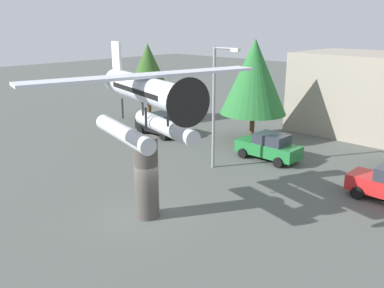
{
  "coord_description": "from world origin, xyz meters",
  "views": [
    {
      "loc": [
        13.44,
        -11.17,
        8.71
      ],
      "look_at": [
        0.0,
        3.0,
        2.85
      ],
      "focal_mm": 38.45,
      "sensor_mm": 36.0,
      "label": 1
    }
  ],
  "objects_px": {
    "floatplane_monument": "(145,100)",
    "streetlight_primary": "(217,99)",
    "display_pedestal": "(146,178)",
    "car_mid_green": "(269,147)",
    "tree_west": "(148,69)",
    "car_near_black": "(161,124)",
    "tree_east": "(254,77)"
  },
  "relations": [
    {
      "from": "tree_east",
      "to": "floatplane_monument",
      "type": "bearing_deg",
      "value": -73.56
    },
    {
      "from": "tree_east",
      "to": "car_near_black",
      "type": "bearing_deg",
      "value": -148.66
    },
    {
      "from": "car_mid_green",
      "to": "tree_east",
      "type": "relative_size",
      "value": 0.56
    },
    {
      "from": "car_mid_green",
      "to": "streetlight_primary",
      "type": "xyz_separation_m",
      "value": [
        -1.46,
        -3.62,
        3.42
      ]
    },
    {
      "from": "floatplane_monument",
      "to": "streetlight_primary",
      "type": "height_order",
      "value": "floatplane_monument"
    },
    {
      "from": "floatplane_monument",
      "to": "streetlight_primary",
      "type": "xyz_separation_m",
      "value": [
        -2.06,
        7.17,
        -1.17
      ]
    },
    {
      "from": "floatplane_monument",
      "to": "streetlight_primary",
      "type": "bearing_deg",
      "value": 120.39
    },
    {
      "from": "streetlight_primary",
      "to": "tree_west",
      "type": "xyz_separation_m",
      "value": [
        -12.5,
        5.48,
        0.36
      ]
    },
    {
      "from": "display_pedestal",
      "to": "tree_west",
      "type": "relative_size",
      "value": 0.55
    },
    {
      "from": "car_mid_green",
      "to": "streetlight_primary",
      "type": "bearing_deg",
      "value": 68.03
    },
    {
      "from": "streetlight_primary",
      "to": "display_pedestal",
      "type": "bearing_deg",
      "value": -74.84
    },
    {
      "from": "car_mid_green",
      "to": "streetlight_primary",
      "type": "distance_m",
      "value": 5.19
    },
    {
      "from": "tree_west",
      "to": "tree_east",
      "type": "xyz_separation_m",
      "value": [
        10.5,
        1.11,
        0.14
      ]
    },
    {
      "from": "car_mid_green",
      "to": "tree_west",
      "type": "bearing_deg",
      "value": -7.56
    },
    {
      "from": "streetlight_primary",
      "to": "tree_east",
      "type": "bearing_deg",
      "value": 106.9
    },
    {
      "from": "tree_west",
      "to": "car_near_black",
      "type": "bearing_deg",
      "value": -30.86
    },
    {
      "from": "display_pedestal",
      "to": "car_near_black",
      "type": "relative_size",
      "value": 0.9
    },
    {
      "from": "display_pedestal",
      "to": "floatplane_monument",
      "type": "height_order",
      "value": "floatplane_monument"
    },
    {
      "from": "streetlight_primary",
      "to": "car_near_black",
      "type": "bearing_deg",
      "value": 160.61
    },
    {
      "from": "display_pedestal",
      "to": "car_mid_green",
      "type": "relative_size",
      "value": 0.9
    },
    {
      "from": "car_mid_green",
      "to": "tree_east",
      "type": "bearing_deg",
      "value": -40.53
    },
    {
      "from": "streetlight_primary",
      "to": "tree_east",
      "type": "relative_size",
      "value": 0.97
    },
    {
      "from": "tree_east",
      "to": "streetlight_primary",
      "type": "bearing_deg",
      "value": -73.1
    },
    {
      "from": "car_near_black",
      "to": "tree_west",
      "type": "distance_m",
      "value": 6.35
    },
    {
      "from": "tree_west",
      "to": "floatplane_monument",
      "type": "bearing_deg",
      "value": -40.97
    },
    {
      "from": "car_near_black",
      "to": "floatplane_monument",
      "type": "bearing_deg",
      "value": 135.43
    },
    {
      "from": "display_pedestal",
      "to": "car_near_black",
      "type": "xyz_separation_m",
      "value": [
        -10.05,
        9.99,
        -1.02
      ]
    },
    {
      "from": "car_near_black",
      "to": "tree_east",
      "type": "height_order",
      "value": "tree_east"
    },
    {
      "from": "car_near_black",
      "to": "streetlight_primary",
      "type": "distance_m",
      "value": 9.26
    },
    {
      "from": "car_near_black",
      "to": "tree_west",
      "type": "height_order",
      "value": "tree_west"
    },
    {
      "from": "tree_east",
      "to": "tree_west",
      "type": "bearing_deg",
      "value": -173.99
    },
    {
      "from": "car_near_black",
      "to": "car_mid_green",
      "type": "relative_size",
      "value": 1.0
    }
  ]
}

